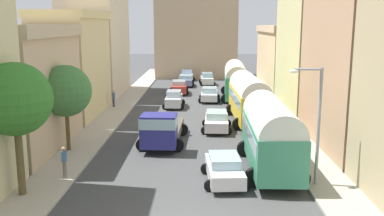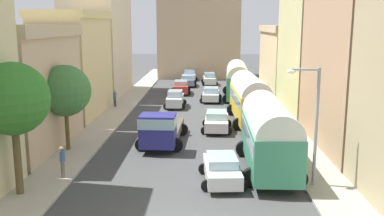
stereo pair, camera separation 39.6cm
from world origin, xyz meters
The scene contains 27 objects.
ground_plane centered at (0.00, 27.00, 0.00)m, with size 154.00×154.00×0.00m, color #414243.
sidewalk_left centered at (-7.25, 27.00, 0.07)m, with size 2.50×70.00×0.14m, color #B3A998.
sidewalk_right centered at (7.25, 27.00, 0.07)m, with size 2.50×70.00×0.14m, color #99988C.
building_left_1 centered at (-11.17, 11.86, 4.10)m, with size 5.88×10.29×8.13m.
building_left_2 centered at (-10.72, 22.74, 4.66)m, with size 4.89×10.37×9.26m.
building_left_3 centered at (-11.41, 34.45, 6.00)m, with size 5.82×11.46×12.00m.
building_right_1 centered at (11.35, 12.98, 6.34)m, with size 5.70×11.04×12.68m.
building_right_2 centered at (11.01, 24.40, 5.77)m, with size 5.03×10.73×11.54m.
building_right_3 centered at (10.55, 37.21, 4.05)m, with size 4.51×14.05×8.02m.
distant_church centered at (0.00, 51.61, 7.23)m, with size 12.37×7.51×20.52m.
parked_bus_0 centered at (4.56, 7.98, 2.21)m, with size 3.38×8.26×4.02m.
parked_bus_1 centered at (4.70, 20.06, 2.19)m, with size 3.50×9.12×3.98m.
parked_bus_2 centered at (4.54, 31.55, 2.24)m, with size 3.53×9.66×4.04m.
cargo_truck_0 centered at (-1.96, 12.55, 1.26)m, with size 3.29×7.11×2.52m.
car_0 centered at (-1.98, 26.54, 0.83)m, with size 2.15×3.98×1.68m.
car_1 centered at (-1.88, 34.98, 0.81)m, with size 2.40×4.39×1.59m.
car_2 centered at (-1.33, 41.38, 0.76)m, with size 2.45×4.03×1.49m.
car_3 centered at (-1.29, 47.88, 0.78)m, with size 2.38×4.17×1.56m.
car_4 centered at (1.88, 6.08, 0.74)m, with size 2.47×4.17×1.44m.
car_5 centered at (1.90, 17.14, 0.78)m, with size 2.46×4.18×1.54m.
car_6 centered at (1.62, 29.99, 0.76)m, with size 2.42×4.13×1.51m.
car_7 centered at (1.58, 42.83, 0.81)m, with size 2.29×4.17×1.64m.
pedestrian_0 centered at (-6.54, 6.17, 1.08)m, with size 0.43×0.43×1.85m.
pedestrian_1 centered at (-7.89, 25.99, 1.03)m, with size 0.39×0.39×1.77m.
streetlamp_near centered at (6.27, 5.52, 3.66)m, with size 1.65×0.28×6.10m.
roadside_tree_0 centered at (-7.90, 3.95, 4.74)m, with size 3.42×3.42×6.48m.
roadside_tree_1 centered at (-7.90, 11.31, 3.99)m, with size 3.29×3.29×5.65m.
Camera 2 is at (0.98, -15.20, 8.14)m, focal length 39.98 mm.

